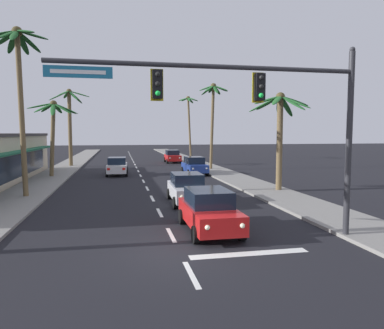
# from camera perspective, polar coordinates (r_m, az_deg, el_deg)

# --- Properties ---
(ground_plane) EXTENTS (220.00, 220.00, 0.00)m
(ground_plane) POSITION_cam_1_polar(r_m,az_deg,el_deg) (12.35, -1.91, -13.60)
(ground_plane) COLOR black
(sidewalk_right) EXTENTS (3.20, 110.00, 0.14)m
(sidewalk_right) POSITION_cam_1_polar(r_m,az_deg,el_deg) (33.24, 5.68, -1.73)
(sidewalk_right) COLOR gray
(sidewalk_right) RESTS_ON ground
(sidewalk_left) EXTENTS (3.20, 110.00, 0.14)m
(sidewalk_left) POSITION_cam_1_polar(r_m,az_deg,el_deg) (32.32, -21.81, -2.26)
(sidewalk_left) COLOR gray
(sidewalk_left) RESTS_ON ground
(lane_markings) EXTENTS (4.28, 86.33, 0.01)m
(lane_markings) POSITION_cam_1_polar(r_m,az_deg,el_deg) (31.10, -6.97, -2.33)
(lane_markings) COLOR silver
(lane_markings) RESTS_ON ground
(traffic_signal_mast) EXTENTS (10.71, 0.41, 7.04)m
(traffic_signal_mast) POSITION_cam_1_polar(r_m,az_deg,el_deg) (12.99, 11.09, 9.32)
(traffic_signal_mast) COLOR #2D2D33
(traffic_signal_mast) RESTS_ON ground
(sedan_lead_at_stop_bar) EXTENTS (1.96, 4.46, 1.68)m
(sedan_lead_at_stop_bar) POSITION_cam_1_polar(r_m,az_deg,el_deg) (14.60, 2.70, -7.21)
(sedan_lead_at_stop_bar) COLOR red
(sedan_lead_at_stop_bar) RESTS_ON ground
(sedan_third_in_queue) EXTENTS (2.03, 4.48, 1.68)m
(sedan_third_in_queue) POSITION_cam_1_polar(r_m,az_deg,el_deg) (20.38, -0.77, -3.72)
(sedan_third_in_queue) COLOR silver
(sedan_third_in_queue) RESTS_ON ground
(sedan_oncoming_far) EXTENTS (2.07, 4.50, 1.68)m
(sedan_oncoming_far) POSITION_cam_1_polar(r_m,az_deg,el_deg) (34.66, -11.68, -0.24)
(sedan_oncoming_far) COLOR silver
(sedan_oncoming_far) RESTS_ON ground
(sedan_parked_nearest_kerb) EXTENTS (2.02, 4.48, 1.68)m
(sedan_parked_nearest_kerb) POSITION_cam_1_polar(r_m,az_deg,el_deg) (34.52, 0.39, -0.15)
(sedan_parked_nearest_kerb) COLOR navy
(sedan_parked_nearest_kerb) RESTS_ON ground
(sedan_parked_mid_kerb) EXTENTS (1.96, 4.46, 1.68)m
(sedan_parked_mid_kerb) POSITION_cam_1_polar(r_m,az_deg,el_deg) (48.41, -3.08, 1.31)
(sedan_parked_mid_kerb) COLOR red
(sedan_parked_mid_kerb) RESTS_ON ground
(palm_left_second) EXTENTS (3.73, 3.39, 10.11)m
(palm_left_second) POSITION_cam_1_polar(r_m,az_deg,el_deg) (24.19, -25.55, 13.00)
(palm_left_second) COLOR brown
(palm_left_second) RESTS_ON ground
(palm_left_third) EXTENTS (4.25, 4.06, 6.78)m
(palm_left_third) POSITION_cam_1_polar(r_m,az_deg,el_deg) (34.18, -20.92, 6.43)
(palm_left_third) COLOR brown
(palm_left_third) RESTS_ON ground
(palm_left_farthest) EXTENTS (4.67, 4.67, 9.00)m
(palm_left_farthest) POSITION_cam_1_polar(r_m,az_deg,el_deg) (44.52, -18.65, 7.32)
(palm_left_farthest) COLOR brown
(palm_left_farthest) RESTS_ON ground
(palm_right_second) EXTENTS (4.40, 4.04, 6.61)m
(palm_right_second) POSITION_cam_1_polar(r_m,az_deg,el_deg) (24.88, 13.67, 6.82)
(palm_right_second) COLOR brown
(palm_right_second) RESTS_ON ground
(palm_right_third) EXTENTS (3.37, 3.21, 9.18)m
(palm_right_third) POSITION_cam_1_polar(r_m,az_deg,el_deg) (38.87, 3.29, 9.08)
(palm_right_third) COLOR brown
(palm_right_third) RESTS_ON ground
(palm_right_farthest) EXTENTS (3.06, 3.14, 9.30)m
(palm_right_farthest) POSITION_cam_1_polar(r_m,az_deg,el_deg) (53.52, -0.52, 8.13)
(palm_right_farthest) COLOR brown
(palm_right_farthest) RESTS_ON ground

